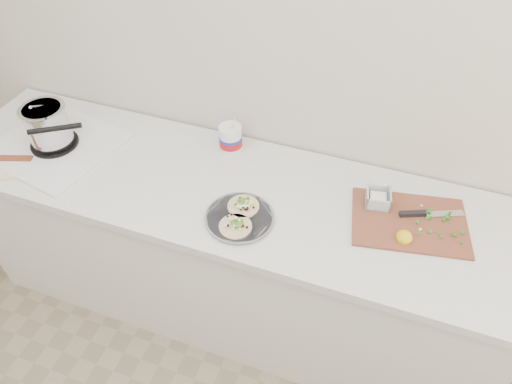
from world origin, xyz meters
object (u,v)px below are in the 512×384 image
(stove, at_px, (51,132))
(cutboard, at_px, (408,218))
(taco_plate, at_px, (239,216))
(bacon_plate, at_px, (15,160))
(tub, at_px, (231,137))

(stove, height_order, cutboard, stove)
(stove, bearing_deg, taco_plate, 2.58)
(taco_plate, relative_size, bacon_plate, 1.07)
(stove, relative_size, bacon_plate, 2.36)
(stove, distance_m, bacon_plate, 0.19)
(cutboard, bearing_deg, taco_plate, -171.39)
(stove, height_order, taco_plate, stove)
(stove, distance_m, cutboard, 1.52)
(tub, height_order, bacon_plate, tub)
(taco_plate, xyz_separation_m, tub, (-0.18, 0.37, 0.05))
(stove, xyz_separation_m, taco_plate, (0.92, -0.13, -0.06))
(cutboard, bearing_deg, stove, 172.65)
(stove, xyz_separation_m, cutboard, (1.52, 0.08, -0.06))
(stove, distance_m, tub, 0.78)
(cutboard, relative_size, bacon_plate, 1.90)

